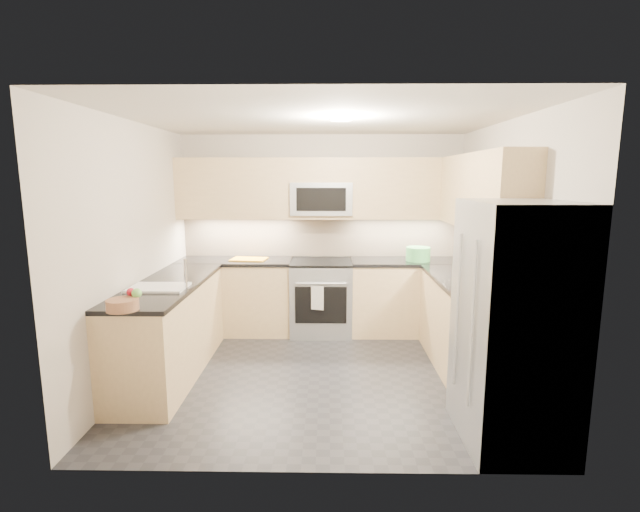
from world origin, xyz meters
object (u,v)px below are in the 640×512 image
at_px(fruit_basket, 123,305).
at_px(refrigerator, 514,324).
at_px(microwave, 321,199).
at_px(utensil_bowl, 418,254).
at_px(gas_range, 321,298).
at_px(cutting_board, 249,259).

bearing_deg(fruit_basket, refrigerator, -3.51).
distance_m(refrigerator, fruit_basket, 2.97).
bearing_deg(fruit_basket, microwave, 57.36).
relative_size(microwave, utensil_bowl, 2.54).
distance_m(gas_range, cutting_board, 1.04).
bearing_deg(gas_range, fruit_basket, -124.07).
distance_m(gas_range, refrigerator, 2.86).
height_order(utensil_bowl, cutting_board, utensil_bowl).
height_order(refrigerator, fruit_basket, refrigerator).
xyz_separation_m(cutting_board, fruit_basket, (-0.61, -2.27, 0.04)).
xyz_separation_m(refrigerator, cutting_board, (-2.36, 2.45, 0.05)).
bearing_deg(microwave, cutting_board, -173.77).
height_order(cutting_board, fruit_basket, fruit_basket).
bearing_deg(utensil_bowl, refrigerator, -84.11).
xyz_separation_m(gas_range, fruit_basket, (-1.52, -2.24, 0.53)).
relative_size(refrigerator, fruit_basket, 7.38).
relative_size(microwave, cutting_board, 1.76).
height_order(refrigerator, utensil_bowl, refrigerator).
distance_m(refrigerator, cutting_board, 3.40).
height_order(gas_range, utensil_bowl, utensil_bowl).
relative_size(utensil_bowl, fruit_basket, 1.22).
height_order(gas_range, refrigerator, refrigerator).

